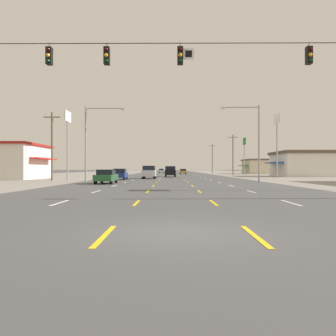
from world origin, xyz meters
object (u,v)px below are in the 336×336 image
(suv_center_turn_midfar, at_px, (170,171))
(pole_sign_right_row_1, at_px, (277,129))
(pole_sign_left_row_1, at_px, (67,127))
(streetlight_left_row_0, at_px, (90,137))
(hatchback_far_left_near, at_px, (120,174))
(sedan_center_turn_farther, at_px, (171,171))
(streetlight_right_row_0, at_px, (255,137))
(pole_sign_right_row_2, at_px, (244,147))
(sedan_far_left_nearest, at_px, (106,176))
(sedan_inner_left_farthest, at_px, (161,171))
(sedan_inner_right_far, at_px, (183,171))
(suv_inner_left_mid, at_px, (149,172))

(suv_center_turn_midfar, xyz_separation_m, pole_sign_right_row_1, (17.50, -7.18, 7.00))
(pole_sign_left_row_1, bearing_deg, streetlight_left_row_0, -54.60)
(hatchback_far_left_near, xyz_separation_m, sedan_center_turn_farther, (7.18, 62.32, -0.03))
(streetlight_left_row_0, relative_size, streetlight_right_row_0, 0.99)
(suv_center_turn_midfar, xyz_separation_m, pole_sign_right_row_2, (17.52, 17.42, 5.70))
(sedan_far_left_nearest, xyz_separation_m, hatchback_far_left_near, (-0.37, 12.23, 0.03))
(hatchback_far_left_near, bearing_deg, sedan_inner_left_farthest, 86.92)
(sedan_inner_right_far, height_order, pole_sign_right_row_2, pole_sign_right_row_2)
(streetlight_left_row_0, bearing_deg, pole_sign_right_row_1, 30.76)
(sedan_far_left_nearest, relative_size, pole_sign_left_row_1, 0.48)
(suv_center_turn_midfar, bearing_deg, streetlight_right_row_0, -66.98)
(sedan_center_turn_farther, bearing_deg, pole_sign_right_row_2, -59.37)
(sedan_inner_right_far, relative_size, sedan_inner_left_farthest, 1.00)
(suv_center_turn_midfar, height_order, sedan_center_turn_farther, suv_center_turn_midfar)
(pole_sign_right_row_2, height_order, streetlight_right_row_0, streetlight_right_row_0)
(suv_center_turn_midfar, bearing_deg, sedan_far_left_nearest, -103.36)
(sedan_far_left_nearest, height_order, hatchback_far_left_near, hatchback_far_left_near)
(hatchback_far_left_near, bearing_deg, suv_center_turn_midfar, 65.92)
(sedan_far_left_nearest, xyz_separation_m, sedan_center_turn_farther, (6.81, 74.55, 0.00))
(suv_inner_left_mid, xyz_separation_m, sedan_inner_right_far, (6.82, 43.03, -0.27))
(streetlight_left_row_0, bearing_deg, suv_center_turn_midfar, 67.98)
(suv_inner_left_mid, relative_size, pole_sign_right_row_1, 0.47)
(sedan_inner_right_far, bearing_deg, hatchback_far_left_near, -102.40)
(suv_center_turn_midfar, height_order, pole_sign_right_row_2, pole_sign_right_row_2)
(pole_sign_right_row_1, bearing_deg, sedan_inner_right_far, 109.44)
(suv_inner_left_mid, bearing_deg, suv_center_turn_midfar, 73.05)
(suv_inner_left_mid, relative_size, streetlight_left_row_0, 0.55)
(hatchback_far_left_near, bearing_deg, suv_inner_left_mid, 52.96)
(sedan_far_left_nearest, xyz_separation_m, pole_sign_left_row_1, (-7.47, 11.33, 6.51))
(suv_inner_left_mid, bearing_deg, pole_sign_right_row_1, 9.61)
(pole_sign_right_row_1, bearing_deg, streetlight_left_row_0, -149.24)
(suv_inner_left_mid, height_order, sedan_center_turn_farther, suv_inner_left_mid)
(sedan_center_turn_farther, relative_size, sedan_inner_left_farthest, 1.00)
(streetlight_right_row_0, bearing_deg, sedan_inner_right_far, 96.47)
(sedan_inner_right_far, height_order, streetlight_right_row_0, streetlight_right_row_0)
(sedan_inner_right_far, height_order, streetlight_left_row_0, streetlight_left_row_0)
(sedan_center_turn_farther, bearing_deg, streetlight_right_row_0, -82.13)
(suv_inner_left_mid, relative_size, pole_sign_left_row_1, 0.52)
(hatchback_far_left_near, distance_m, sedan_center_turn_farther, 62.73)
(pole_sign_left_row_1, bearing_deg, suv_inner_left_mid, 28.38)
(pole_sign_right_row_1, bearing_deg, pole_sign_left_row_1, -163.49)
(suv_inner_left_mid, relative_size, sedan_center_turn_farther, 1.09)
(streetlight_right_row_0, bearing_deg, suv_inner_left_mid, 136.41)
(suv_center_turn_midfar, height_order, streetlight_left_row_0, streetlight_left_row_0)
(hatchback_far_left_near, relative_size, streetlight_right_row_0, 0.43)
(suv_inner_left_mid, height_order, pole_sign_right_row_2, pole_sign_right_row_2)
(suv_center_turn_midfar, bearing_deg, pole_sign_right_row_2, 44.84)
(pole_sign_right_row_1, distance_m, pole_sign_right_row_2, 24.63)
(hatchback_far_left_near, relative_size, pole_sign_right_row_1, 0.37)
(hatchback_far_left_near, height_order, pole_sign_right_row_1, pole_sign_right_row_1)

